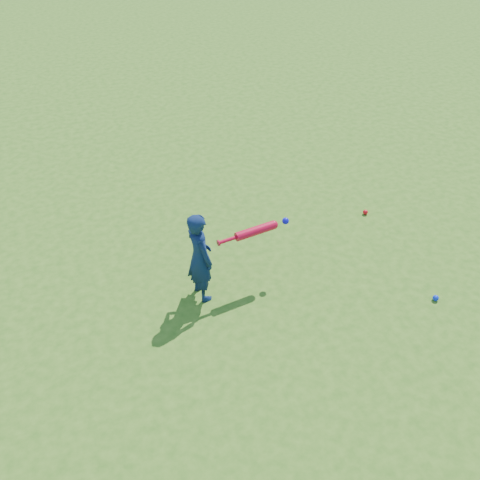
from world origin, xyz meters
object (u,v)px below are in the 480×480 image
Objects in this scene: child at (200,257)px; bat_swing at (258,230)px; ground_ball_blue at (436,298)px; ground_ball_red at (365,212)px.

child reaches higher than bat_swing.
bat_swing reaches higher than ground_ball_blue.
child is at bearing -165.43° from ground_ball_red.
child is 16.40× the size of ground_ball_red.
child is at bearing 175.36° from bat_swing.
ground_ball_blue is at bearing -38.75° from bat_swing.
ground_ball_red is 0.99× the size of ground_ball_blue.
bat_swing is (-1.91, -0.66, 0.69)m from ground_ball_red.
ground_ball_red is at bearing -85.85° from child.
ground_ball_red is at bearing 12.30° from bat_swing.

